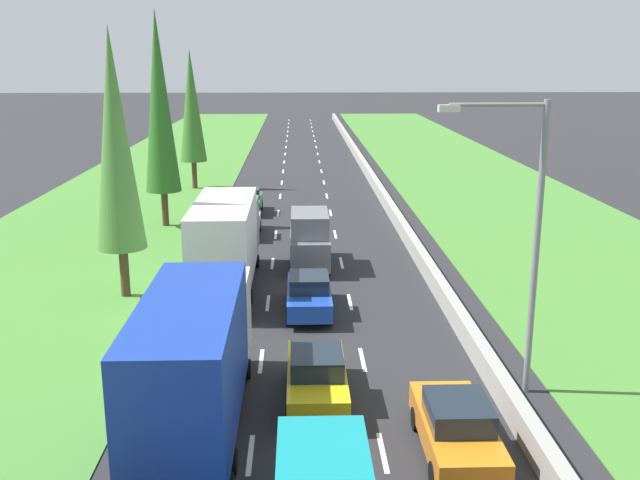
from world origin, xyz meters
TOP-DOWN VIEW (x-y plane):
  - ground_plane at (0.00, 60.00)m, footprint 300.00×300.00m
  - grass_verge_left at (-12.65, 60.00)m, footprint 14.00×140.00m
  - grass_verge_right at (14.35, 60.00)m, footprint 14.00×140.00m
  - median_barrier at (5.70, 60.00)m, footprint 0.44×120.00m
  - lane_markings at (0.00, 60.00)m, footprint 3.64×116.00m
  - yellow_sedan_centre_lane at (0.08, 18.02)m, footprint 1.82×4.50m
  - blue_sedan_centre_lane at (-0.02, 25.80)m, footprint 1.82×4.50m
  - orange_sedan_right_lane at (3.63, 14.80)m, footprint 1.82×4.50m
  - blue_box_truck_left_lane at (-3.25, 16.17)m, footprint 2.46×9.40m
  - white_box_truck_left_lane at (-3.62, 28.91)m, footprint 2.46×9.40m
  - grey_van_centre_lane at (0.13, 32.42)m, footprint 1.96×4.90m
  - silver_hatchback_left_lane at (-3.53, 38.86)m, footprint 1.74×3.90m
  - green_hatchback_left_lane at (-3.72, 45.17)m, footprint 1.74×3.90m
  - poplar_tree_second at (-7.98, 28.09)m, footprint 2.09×2.09m
  - poplar_tree_third at (-8.61, 41.55)m, footprint 2.12×2.12m
  - poplar_tree_fourth at (-8.57, 54.49)m, footprint 2.07×2.07m
  - street_light_mast at (6.29, 18.45)m, footprint 3.20×0.28m

SIDE VIEW (x-z plane):
  - ground_plane at x=0.00m, z-range 0.00..0.00m
  - lane_markings at x=0.00m, z-range 0.00..0.01m
  - grass_verge_left at x=-12.65m, z-range 0.00..0.04m
  - grass_verge_right at x=14.35m, z-range 0.00..0.04m
  - median_barrier at x=5.70m, z-range 0.00..0.85m
  - yellow_sedan_centre_lane at x=0.08m, z-range -0.01..1.63m
  - blue_sedan_centre_lane at x=-0.02m, z-range -0.01..1.63m
  - orange_sedan_right_lane at x=3.63m, z-range -0.01..1.63m
  - silver_hatchback_left_lane at x=-3.53m, z-range -0.02..1.70m
  - green_hatchback_left_lane at x=-3.72m, z-range -0.02..1.70m
  - grey_van_centre_lane at x=0.13m, z-range -0.01..2.81m
  - blue_box_truck_left_lane at x=-3.25m, z-range 0.09..4.27m
  - white_box_truck_left_lane at x=-3.62m, z-range 0.09..4.27m
  - street_light_mast at x=6.29m, z-range 0.73..9.73m
  - poplar_tree_fourth at x=-8.57m, z-range 1.05..11.85m
  - poplar_tree_second at x=-7.98m, z-range 1.05..12.50m
  - poplar_tree_third at x=-8.61m, z-range 1.05..13.98m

